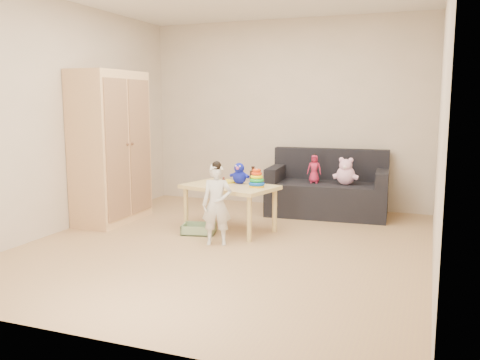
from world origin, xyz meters
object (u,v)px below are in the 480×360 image
at_px(sofa, 327,199).
at_px(toddler, 217,205).
at_px(wardrobe, 111,147).
at_px(play_table, 230,208).

bearing_deg(sofa, toddler, -117.81).
bearing_deg(wardrobe, toddler, -17.30).
bearing_deg(play_table, sofa, 53.98).
distance_m(wardrobe, sofa, 2.83).
height_order(sofa, play_table, play_table).
height_order(wardrobe, toddler, wardrobe).
height_order(wardrobe, sofa, wardrobe).
height_order(wardrobe, play_table, wardrobe).
distance_m(sofa, toddler, 1.96).
xyz_separation_m(play_table, toddler, (0.08, -0.56, 0.15)).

